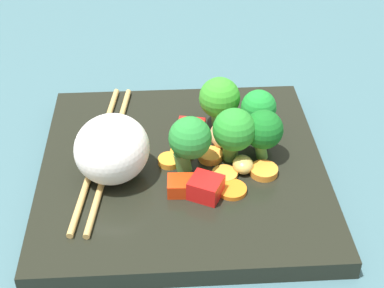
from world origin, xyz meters
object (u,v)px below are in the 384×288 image
Objects in this scene: square_plate at (183,170)px; chopstick_pair at (104,152)px; carrot_slice_3 at (225,174)px; rice_mound at (112,149)px; broccoli_floret_4 at (258,109)px.

chopstick_pair is (-8.18, 1.68, 1.29)cm from square_plate.
carrot_slice_3 is at bearing 78.05° from chopstick_pair.
carrot_slice_3 is (4.14, -2.29, 1.22)cm from square_plate.
square_plate is 8.28cm from rice_mound.
chopstick_pair is (-16.41, -3.04, -2.99)cm from broccoli_floret_4.
chopstick_pair is at bearing -169.50° from broccoli_floret_4.
broccoli_floret_4 reaches higher than chopstick_pair.
broccoli_floret_4 is 0.22× the size of chopstick_pair.
chopstick_pair is at bearing 162.14° from carrot_slice_3.
chopstick_pair is at bearing 111.33° from rice_mound.
chopstick_pair reaches higher than square_plate.
carrot_slice_3 is 0.11× the size of chopstick_pair.
broccoli_floret_4 is at bearing 106.41° from chopstick_pair.
carrot_slice_3 reaches higher than square_plate.
rice_mound is 11.41cm from carrot_slice_3.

